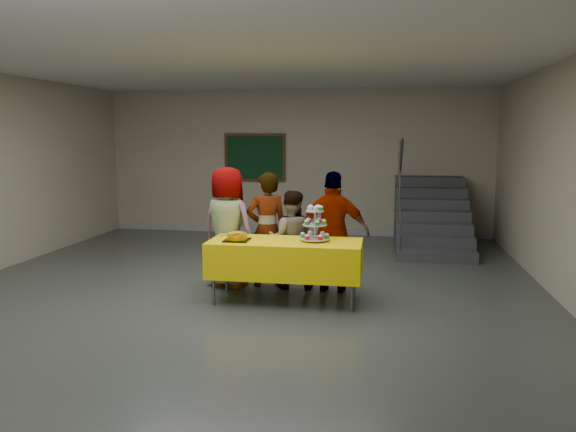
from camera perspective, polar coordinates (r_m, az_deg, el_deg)
name	(u,v)px	position (r m, az deg, el deg)	size (l,w,h in m)	color
room_shell	(231,129)	(6.82, -5.79, 8.77)	(10.00, 10.04, 3.02)	#4C514C
bake_table	(285,258)	(6.96, -0.28, -4.26)	(1.88, 0.78, 0.77)	#595960
cupcake_stand	(315,226)	(6.89, 2.74, -1.04)	(0.38, 0.38, 0.44)	silver
bear_cake	(237,236)	(6.94, -5.20, -2.04)	(0.32, 0.36, 0.12)	black
schoolchild_a	(227,227)	(7.67, -6.17, -1.14)	(0.80, 0.52, 1.64)	slate
schoolchild_b	(267,230)	(7.66, -2.15, -1.38)	(0.57, 0.38, 1.57)	slate
schoolchild_c	(291,240)	(7.56, 0.30, -2.42)	(0.65, 0.50, 1.33)	slate
schoolchild_d	(334,232)	(7.38, 4.68, -1.64)	(0.94, 0.39, 1.60)	slate
staircase	(430,220)	(10.83, 14.26, -0.39)	(1.30, 2.40, 2.04)	#424447
noticeboard	(255,157)	(11.83, -3.39, 5.96)	(1.30, 0.05, 1.00)	#472B16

